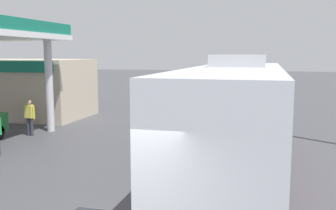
{
  "coord_description": "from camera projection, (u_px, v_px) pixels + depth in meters",
  "views": [
    {
      "loc": [
        2.48,
        -4.88,
        3.7
      ],
      "look_at": [
        -1.5,
        10.0,
        1.6
      ],
      "focal_mm": 39.95,
      "sensor_mm": 36.0,
      "label": 1
    }
  ],
  "objects": [
    {
      "name": "lane_divider_stripe",
      "position": [
        219.0,
        123.0,
        20.16
      ],
      "size": [
        0.16,
        50.0,
        0.01
      ],
      "primitive_type": "cube",
      "color": "#D8CC4C",
      "rests_on": "ground"
    },
    {
      "name": "car_trailing_behind_bus",
      "position": [
        263.0,
        88.0,
        29.7
      ],
      "size": [
        1.7,
        4.2,
        1.82
      ],
      "color": "#B2B2B7",
      "rests_on": "ground"
    },
    {
      "name": "ground",
      "position": [
        228.0,
        110.0,
        24.95
      ],
      "size": [
        120.0,
        120.0,
        0.0
      ],
      "primitive_type": "plane",
      "color": "#424247"
    },
    {
      "name": "pedestrian_near_pump",
      "position": [
        29.0,
        115.0,
        17.0
      ],
      "size": [
        0.55,
        0.22,
        1.66
      ],
      "color": "#33333F",
      "rests_on": "ground"
    },
    {
      "name": "gas_station_roadside",
      "position": [
        4.0,
        74.0,
        20.15
      ],
      "size": [
        9.1,
        11.95,
        5.1
      ],
      "color": "#147259",
      "rests_on": "ground"
    },
    {
      "name": "coach_bus_main",
      "position": [
        236.0,
        121.0,
        11.09
      ],
      "size": [
        2.6,
        11.04,
        3.69
      ],
      "color": "silver",
      "rests_on": "ground"
    },
    {
      "name": "minibus_opposing_lane",
      "position": [
        190.0,
        86.0,
        26.19
      ],
      "size": [
        2.04,
        6.13,
        2.44
      ],
      "color": "#264C9E",
      "rests_on": "ground"
    }
  ]
}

